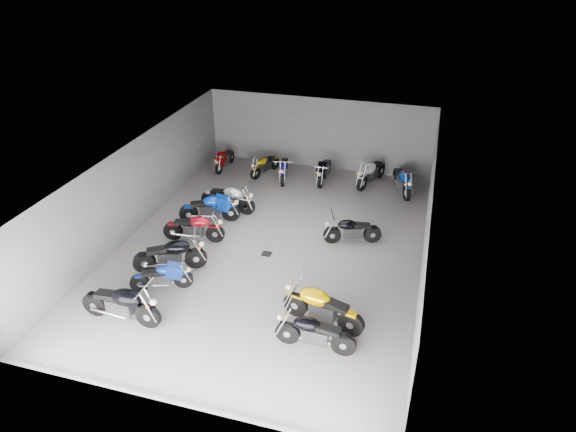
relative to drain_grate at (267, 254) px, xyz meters
The scene contains 21 objects.
ground 0.50m from the drain_grate, 90.00° to the left, with size 14.00×14.00×0.00m, color gray.
wall_back 7.67m from the drain_grate, 90.00° to the left, with size 10.00×0.10×3.20m, color slate.
wall_left 5.27m from the drain_grate, behind, with size 0.10×14.00×3.20m, color slate.
wall_right 5.27m from the drain_grate, ahead, with size 0.10×14.00×3.20m, color slate.
ceiling 3.25m from the drain_grate, 90.00° to the left, with size 10.00×14.00×0.04m, color black.
drain_grate is the anchor object (origin of this frame).
motorcycle_left_a 5.11m from the drain_grate, 122.93° to the right, with size 2.41×0.48×1.06m.
motorcycle_left_b 3.62m from the drain_grate, 132.08° to the right, with size 1.75×0.87×0.82m.
motorcycle_left_c 3.15m from the drain_grate, 147.32° to the right, with size 2.16×1.11×1.02m.
motorcycle_left_d 2.70m from the drain_grate, behind, with size 2.16×0.56×0.95m.
motorcycle_left_e 3.13m from the drain_grate, 150.13° to the left, with size 2.16×0.89×0.99m.
motorcycle_left_f 3.44m from the drain_grate, 133.38° to the left, with size 2.24×0.49×0.99m.
motorcycle_right_a 4.63m from the drain_grate, 56.51° to the right, with size 2.14×0.42×0.94m.
motorcycle_right_b 3.87m from the drain_grate, 48.79° to the right, with size 2.37×0.71×1.05m.
motorcycle_right_e 3.03m from the drain_grate, 30.41° to the left, with size 1.95×0.77×0.89m.
motorcycle_back_a 7.33m from the drain_grate, 123.13° to the left, with size 0.38×1.89×0.83m.
motorcycle_back_b 6.40m from the drain_grate, 108.89° to the left, with size 0.78×1.82×0.83m.
motorcycle_back_c 5.90m from the drain_grate, 100.81° to the left, with size 0.59×2.04×0.90m.
motorcycle_back_d 6.15m from the drain_grate, 84.44° to the left, with size 0.40×2.08×0.92m.
motorcycle_back_e 6.84m from the drain_grate, 67.96° to the left, with size 0.93×2.22×1.01m.
motorcycle_back_f 7.11m from the drain_grate, 56.68° to the left, with size 0.92×2.10×0.97m.
Camera 1 is at (4.65, -14.07, 9.51)m, focal length 32.00 mm.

